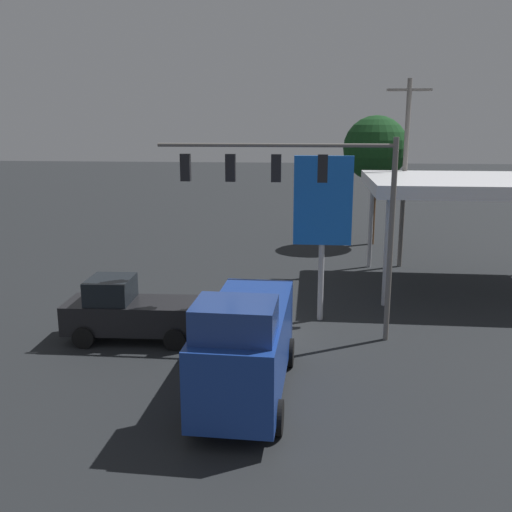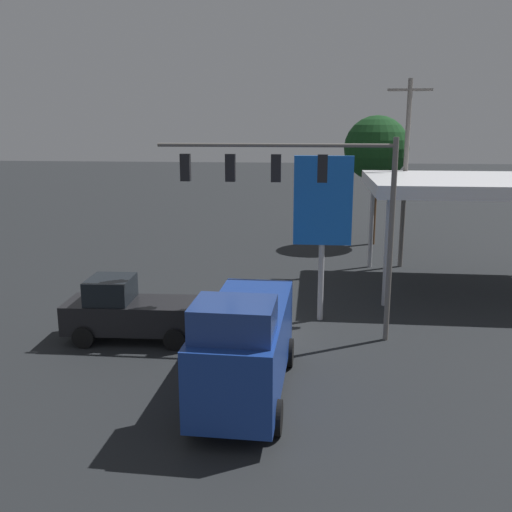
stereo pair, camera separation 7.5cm
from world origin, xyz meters
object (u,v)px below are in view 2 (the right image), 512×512
Objects in this scene: utility_pole at (405,171)px; street_tree at (376,149)px; price_sign at (323,207)px; delivery_truck at (245,344)px; traffic_signal_assembly at (299,187)px; pickup_parked at (131,311)px.

street_tree is at bearing -80.85° from utility_pole.
delivery_truck is at bearing 72.33° from price_sign.
utility_pole reaches higher than delivery_truck.
utility_pole is (-5.61, -11.67, -0.30)m from traffic_signal_assembly.
delivery_truck is 24.24m from street_tree.
utility_pole is 10.70m from price_sign.
price_sign is (4.67, 9.60, -0.73)m from utility_pole.
traffic_signal_assembly reaches higher than delivery_truck.
traffic_signal_assembly is 2.49m from price_sign.
pickup_parked is 0.61× the size of street_tree.
traffic_signal_assembly is 18.45m from street_tree.
street_tree is (-5.98, -23.01, 4.73)m from delivery_truck.
delivery_truck is at bearing 67.50° from utility_pole.
utility_pole is 17.82m from pickup_parked.
utility_pole reaches higher than price_sign.
utility_pole is 1.52× the size of delivery_truck.
delivery_truck is 6.51m from pickup_parked.
pickup_parked is (6.24, 0.89, -4.68)m from traffic_signal_assembly.
utility_pole is at bearing -115.94° from price_sign.
price_sign is at bearing 64.06° from utility_pole.
traffic_signal_assembly is at bearing 65.62° from price_sign.
street_tree is at bearing -104.48° from traffic_signal_assembly.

